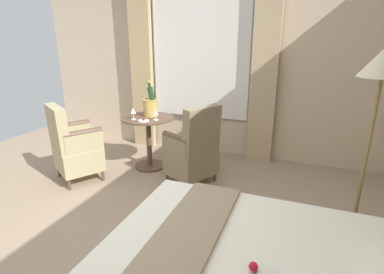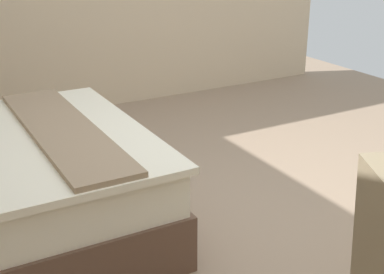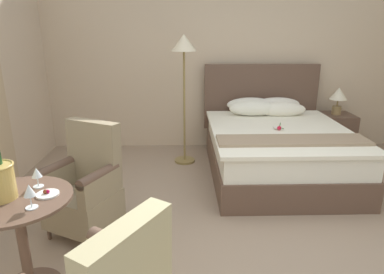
% 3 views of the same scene
% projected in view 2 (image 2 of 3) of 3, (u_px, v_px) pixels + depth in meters
% --- Properties ---
extents(ground_plane, '(6.88, 6.88, 0.00)m').
position_uv_depth(ground_plane, '(245.00, 222.00, 3.37)').
color(ground_plane, gray).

